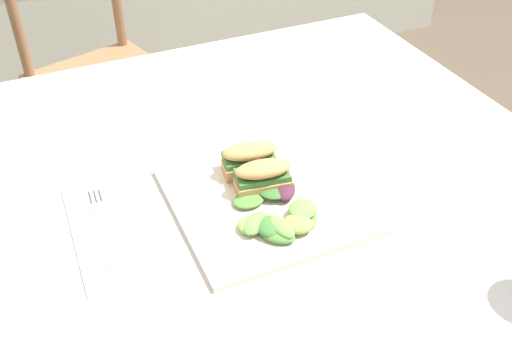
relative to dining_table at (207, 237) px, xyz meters
The scene contains 8 objects.
dining_table is the anchor object (origin of this frame).
chair_wooden_far 1.04m from the dining_table, 90.12° to the left, with size 0.50×0.50×0.87m.
plate_lunch 0.16m from the dining_table, 42.89° to the right, with size 0.29×0.29×0.01m, color beige.
sandwich_half_front 0.18m from the dining_table, 33.99° to the right, with size 0.10×0.06×0.06m.
sandwich_half_back 0.17m from the dining_table, ahead, with size 0.10×0.06×0.06m.
salad_mixed_greens 0.20m from the dining_table, 61.51° to the right, with size 0.14×0.15×0.02m.
napkin_folded 0.21m from the dining_table, 168.78° to the right, with size 0.09×0.25×0.00m, color silver.
fork_on_napkin 0.21m from the dining_table, behind, with size 0.03×0.19×0.00m.
Camera 1 is at (-0.32, -0.60, 1.36)m, focal length 41.29 mm.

